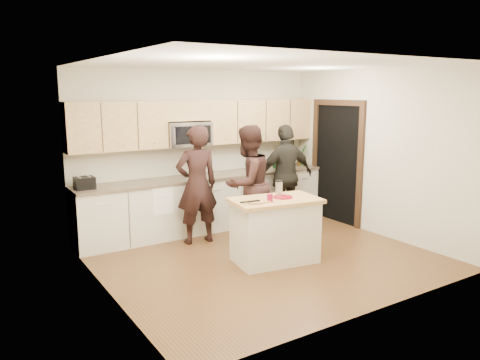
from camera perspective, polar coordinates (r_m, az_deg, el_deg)
floor at (r=6.81m, az=2.98°, el=-9.38°), size 4.50×4.50×0.00m
room_shell at (r=6.43m, az=3.14°, el=5.25°), size 4.52×4.02×2.71m
back_cabinetry at (r=8.06m, az=-3.97°, el=-2.71°), size 4.50×0.66×0.94m
upper_cabinetry at (r=7.99m, az=-4.38°, el=7.13°), size 4.50×0.33×0.75m
microwave at (r=7.82m, az=-6.46°, el=5.60°), size 0.76×0.41×0.40m
doorway at (r=8.61m, az=11.74°, el=2.61°), size 0.06×1.25×2.20m
framed_picture at (r=9.22m, az=5.81°, el=4.08°), size 0.30×0.03×0.38m
dish_towel at (r=7.42m, az=-9.76°, el=-1.41°), size 0.34×0.60×0.48m
island at (r=6.53m, az=4.29°, el=-6.09°), size 1.29×0.88×0.90m
red_plate at (r=6.49m, az=5.25°, el=-2.08°), size 0.27×0.27×0.02m
box_grater at (r=6.52m, az=4.77°, el=-0.95°), size 0.09×0.06×0.21m
drink_glass at (r=6.23m, az=3.66°, el=-2.18°), size 0.08×0.08×0.10m
cutting_board at (r=6.19m, az=2.33°, el=-2.66°), size 0.30×0.20×0.02m
tongs at (r=6.13m, az=1.23°, el=-2.63°), size 0.28×0.08×0.02m
knife at (r=6.05m, az=1.84°, el=-2.85°), size 0.21×0.05×0.01m
toaster at (r=7.20m, az=-18.44°, el=-0.34°), size 0.28×0.24×0.18m
bottle_cluster at (r=8.84m, az=5.56°, el=2.69°), size 0.62×0.24×0.39m
orchid at (r=9.13m, az=7.56°, el=3.12°), size 0.27×0.24×0.41m
woman_left at (r=7.25m, az=-5.27°, el=-0.59°), size 0.72×0.51×1.85m
woman_center at (r=7.33m, az=0.94°, el=-0.47°), size 1.05×0.91×1.83m
woman_right at (r=8.19m, az=5.64°, el=0.50°), size 1.08×0.53×1.79m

